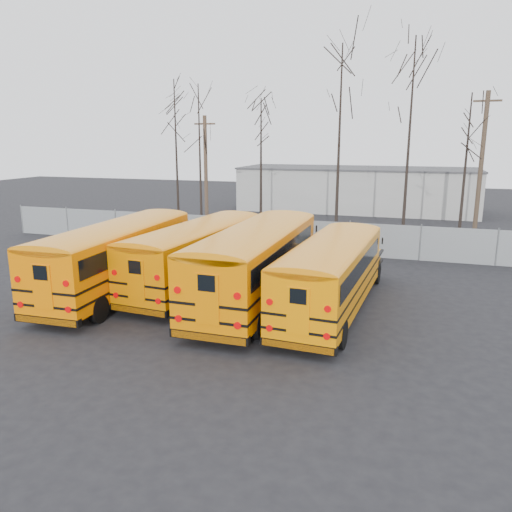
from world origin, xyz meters
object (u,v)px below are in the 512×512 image
(bus_a, at_px, (120,251))
(bus_b, at_px, (199,250))
(utility_pole_left, at_px, (206,176))
(utility_pole_right, at_px, (481,165))
(bus_c, at_px, (258,257))
(bus_d, at_px, (333,269))

(bus_a, relative_size, bus_b, 1.04)
(bus_a, xyz_separation_m, utility_pole_left, (-1.57, 13.38, 2.38))
(bus_a, relative_size, utility_pole_right, 1.18)
(bus_c, distance_m, bus_d, 3.19)
(bus_c, bearing_deg, bus_a, -175.18)
(bus_d, relative_size, utility_pole_right, 1.11)
(bus_d, bearing_deg, bus_b, 170.07)
(bus_a, distance_m, utility_pole_right, 24.99)
(bus_b, bearing_deg, bus_d, -8.81)
(utility_pole_left, bearing_deg, bus_c, -60.76)
(utility_pole_left, distance_m, utility_pole_right, 18.78)
(bus_c, distance_m, utility_pole_right, 20.89)
(utility_pole_right, bearing_deg, utility_pole_left, -159.24)
(bus_b, relative_size, utility_pole_right, 1.14)
(bus_c, relative_size, bus_d, 1.10)
(bus_b, xyz_separation_m, bus_d, (6.43, -1.52, -0.04))
(bus_b, bearing_deg, utility_pole_left, 116.28)
(bus_a, bearing_deg, bus_b, 27.97)
(bus_b, height_order, bus_d, bus_b)
(bus_d, xyz_separation_m, utility_pole_right, (6.97, 18.26, 3.31))
(utility_pole_right, bearing_deg, bus_c, -114.52)
(bus_a, relative_size, bus_c, 0.97)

